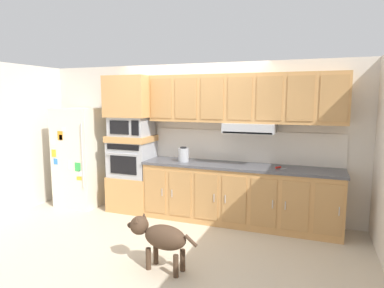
% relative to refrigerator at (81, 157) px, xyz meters
% --- Properties ---
extents(ground_plane, '(9.60, 9.60, 0.00)m').
position_rel_refrigerator_xyz_m(ground_plane, '(2.02, -0.68, -0.88)').
color(ground_plane, beige).
extents(back_kitchen_wall, '(6.20, 0.12, 2.50)m').
position_rel_refrigerator_xyz_m(back_kitchen_wall, '(2.02, 0.43, 0.37)').
color(back_kitchen_wall, beige).
rests_on(back_kitchen_wall, ground).
extents(side_panel_left, '(0.12, 7.10, 2.50)m').
position_rel_refrigerator_xyz_m(side_panel_left, '(-0.78, -0.68, 0.37)').
color(side_panel_left, beige).
rests_on(side_panel_left, ground).
extents(refrigerator, '(0.76, 0.73, 1.76)m').
position_rel_refrigerator_xyz_m(refrigerator, '(0.00, 0.00, 0.00)').
color(refrigerator, silver).
rests_on(refrigerator, ground).
extents(oven_base_cabinet, '(0.74, 0.62, 0.60)m').
position_rel_refrigerator_xyz_m(oven_base_cabinet, '(1.02, 0.07, -0.58)').
color(oven_base_cabinet, tan).
rests_on(oven_base_cabinet, ground).
extents(built_in_oven, '(0.70, 0.62, 0.60)m').
position_rel_refrigerator_xyz_m(built_in_oven, '(1.02, 0.07, 0.02)').
color(built_in_oven, '#A8AAAF').
rests_on(built_in_oven, oven_base_cabinet).
extents(appliance_mid_shelf, '(0.74, 0.62, 0.10)m').
position_rel_refrigerator_xyz_m(appliance_mid_shelf, '(1.02, 0.07, 0.37)').
color(appliance_mid_shelf, tan).
rests_on(appliance_mid_shelf, built_in_oven).
extents(microwave, '(0.64, 0.54, 0.32)m').
position_rel_refrigerator_xyz_m(microwave, '(1.02, 0.07, 0.58)').
color(microwave, '#A8AAAF').
rests_on(microwave, appliance_mid_shelf).
extents(appliance_upper_cabinet, '(0.74, 0.62, 0.68)m').
position_rel_refrigerator_xyz_m(appliance_upper_cabinet, '(1.02, 0.07, 1.08)').
color(appliance_upper_cabinet, tan).
rests_on(appliance_upper_cabinet, microwave).
extents(lower_cabinet_run, '(3.00, 0.63, 0.88)m').
position_rel_refrigerator_xyz_m(lower_cabinet_run, '(2.89, 0.07, -0.44)').
color(lower_cabinet_run, tan).
rests_on(lower_cabinet_run, ground).
extents(countertop_slab, '(3.04, 0.64, 0.04)m').
position_rel_refrigerator_xyz_m(countertop_slab, '(2.89, 0.07, 0.02)').
color(countertop_slab, '#4C4C51').
rests_on(countertop_slab, lower_cabinet_run).
extents(backsplash_panel, '(3.04, 0.02, 0.50)m').
position_rel_refrigerator_xyz_m(backsplash_panel, '(2.89, 0.36, 0.29)').
color(backsplash_panel, silver).
rests_on(backsplash_panel, countertop_slab).
extents(upper_cabinet_with_hood, '(3.00, 0.48, 0.88)m').
position_rel_refrigerator_xyz_m(upper_cabinet_with_hood, '(2.90, 0.19, 1.02)').
color(upper_cabinet_with_hood, tan).
rests_on(upper_cabinet_with_hood, backsplash_panel).
extents(screwdriver, '(0.17, 0.17, 0.03)m').
position_rel_refrigerator_xyz_m(screwdriver, '(3.49, 0.02, 0.05)').
color(screwdriver, red).
rests_on(screwdriver, countertop_slab).
extents(electric_kettle, '(0.17, 0.17, 0.24)m').
position_rel_refrigerator_xyz_m(electric_kettle, '(1.99, 0.02, 0.15)').
color(electric_kettle, '#A8AAAF').
rests_on(electric_kettle, countertop_slab).
extents(dog, '(0.93, 0.34, 0.59)m').
position_rel_refrigerator_xyz_m(dog, '(2.37, -1.64, -0.49)').
color(dog, '#473323').
rests_on(dog, ground).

